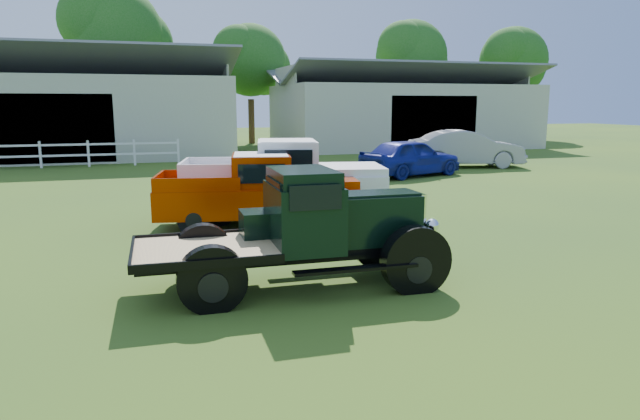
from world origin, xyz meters
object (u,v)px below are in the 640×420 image
object	(u,v)px
red_pickup	(257,190)
misc_car_grey	(466,149)
white_pickup	(283,180)
vintage_flatbed	(298,229)
misc_car_blue	(410,157)

from	to	relation	value
red_pickup	misc_car_grey	xyz separation A→B (m)	(11.52, 9.75, -0.03)
red_pickup	white_pickup	size ratio (longest dim) A/B	0.91
vintage_flatbed	red_pickup	bearing A→B (deg)	88.10
vintage_flatbed	misc_car_grey	size ratio (longest dim) A/B	0.93
misc_car_grey	white_pickup	bearing A→B (deg)	144.51
misc_car_blue	misc_car_grey	distance (m)	4.47
red_pickup	white_pickup	xyz separation A→B (m)	(0.85, 0.93, 0.09)
white_pickup	misc_car_blue	bearing A→B (deg)	55.82
vintage_flatbed	white_pickup	world-z (taller)	white_pickup
red_pickup	misc_car_grey	size ratio (longest dim) A/B	0.94
red_pickup	misc_car_grey	world-z (taller)	red_pickup
red_pickup	misc_car_blue	size ratio (longest dim) A/B	1.08
red_pickup	misc_car_grey	bearing A→B (deg)	50.74
vintage_flatbed	white_pickup	xyz separation A→B (m)	(1.12, 5.51, 0.03)
vintage_flatbed	misc_car_blue	distance (m)	14.47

